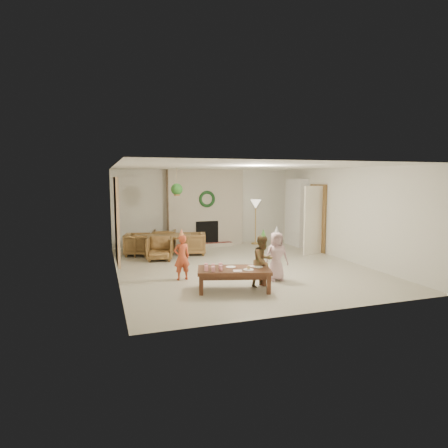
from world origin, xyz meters
name	(u,v)px	position (x,y,z in m)	size (l,w,h in m)	color
floor	(240,267)	(0.00, 0.00, 0.00)	(7.00, 7.00, 0.00)	#B7B29E
ceiling	(241,167)	(0.00, 0.00, 2.50)	(7.00, 7.00, 0.00)	white
wall_back	(204,207)	(0.00, 3.50, 1.25)	(7.00, 7.00, 0.00)	silver
wall_front	(317,238)	(0.00, -3.50, 1.25)	(7.00, 7.00, 0.00)	silver
wall_left	(115,222)	(-3.00, 0.00, 1.25)	(7.00, 7.00, 0.00)	silver
wall_right	(343,214)	(3.00, 0.00, 1.25)	(7.00, 7.00, 0.00)	silver
fireplace_mass	(205,208)	(0.00, 3.30, 1.25)	(2.50, 0.40, 2.50)	#5B3118
fireplace_hearth	(208,245)	(0.00, 2.95, 0.06)	(1.60, 0.30, 0.12)	maroon
fireplace_firebox	(207,232)	(0.00, 3.12, 0.45)	(0.75, 0.12, 0.75)	black
fireplace_wreath	(207,199)	(0.00, 3.07, 1.55)	(0.54, 0.54, 0.10)	#15381A
floor_lamp_base	(255,243)	(1.68, 3.00, 0.02)	(0.28, 0.28, 0.03)	gold
floor_lamp_post	(255,223)	(1.68, 3.00, 0.70)	(0.03, 0.03, 1.36)	gold
floor_lamp_shade	(256,204)	(1.68, 3.00, 1.36)	(0.36, 0.36, 0.30)	beige
bookshelf_carcass	(296,212)	(2.84, 2.30, 1.10)	(0.30, 1.00, 2.20)	white
bookshelf_shelf_a	(295,232)	(2.82, 2.30, 0.45)	(0.30, 0.92, 0.03)	white
bookshelf_shelf_b	(296,220)	(2.82, 2.30, 0.85)	(0.30, 0.92, 0.03)	white
bookshelf_shelf_c	(296,208)	(2.82, 2.30, 1.25)	(0.30, 0.92, 0.03)	white
bookshelf_shelf_d	(296,196)	(2.82, 2.30, 1.65)	(0.30, 0.92, 0.03)	white
books_row_lower	(297,228)	(2.80, 2.15, 0.59)	(0.20, 0.40, 0.24)	maroon
books_row_mid	(294,216)	(2.80, 2.35, 0.99)	(0.20, 0.44, 0.24)	navy
books_row_upper	(297,204)	(2.80, 2.20, 1.38)	(0.20, 0.36, 0.22)	gold
door_frame	(318,218)	(2.96, 1.20, 1.02)	(0.05, 0.86, 2.04)	brown
door_leaf	(313,220)	(2.58, 0.82, 1.00)	(0.05, 0.80, 2.00)	beige
curtain_panel	(117,221)	(-2.96, 0.20, 1.25)	(0.06, 1.20, 2.00)	beige
dining_table	(162,245)	(-1.63, 2.11, 0.29)	(1.64, 0.92, 0.58)	brown
dining_chair_near	(160,249)	(-1.80, 1.41, 0.32)	(0.68, 0.70, 0.64)	brown
dining_chair_far	(164,240)	(-1.46, 2.81, 0.32)	(0.68, 0.70, 0.64)	brown
dining_chair_left	(137,244)	(-2.33, 2.28, 0.32)	(0.68, 0.70, 0.64)	brown
dining_chair_right	(193,244)	(-0.75, 1.89, 0.32)	(0.68, 0.70, 0.64)	brown
hanging_plant_cord	(177,181)	(-1.30, 1.50, 2.15)	(0.01, 0.01, 0.70)	tan
hanging_plant_pot	(177,194)	(-1.30, 1.50, 1.80)	(0.16, 0.16, 0.12)	#996531
hanging_plant_foliage	(177,189)	(-1.30, 1.50, 1.92)	(0.32, 0.32, 0.32)	#1F541C
coffee_table_top	(234,270)	(-0.84, -1.88, 0.41)	(1.43, 0.72, 0.07)	#512D1B
coffee_table_apron	(234,274)	(-0.84, -1.88, 0.33)	(1.32, 0.61, 0.09)	#512D1B
coffee_leg_fl	(201,286)	(-1.54, -1.99, 0.19)	(0.08, 0.08, 0.37)	#512D1B
coffee_leg_fr	(269,285)	(-0.29, -2.34, 0.19)	(0.08, 0.08, 0.37)	#512D1B
coffee_leg_bl	(202,278)	(-1.39, -1.42, 0.19)	(0.08, 0.08, 0.37)	#512D1B
coffee_leg_br	(264,277)	(-0.14, -1.77, 0.19)	(0.08, 0.08, 0.37)	#512D1B
cup_a	(206,268)	(-1.42, -1.89, 0.49)	(0.08, 0.08, 0.10)	white
cup_b	(206,266)	(-1.36, -1.68, 0.49)	(0.08, 0.08, 0.10)	white
cup_c	(213,269)	(-1.30, -1.98, 0.49)	(0.08, 0.08, 0.10)	white
cup_d	(213,266)	(-1.24, -1.77, 0.49)	(0.08, 0.08, 0.10)	white
cup_e	(221,268)	(-1.13, -1.94, 0.49)	(0.08, 0.08, 0.10)	white
cup_f	(221,265)	(-1.07, -1.72, 0.49)	(0.08, 0.08, 0.10)	white
plate_a	(231,267)	(-0.86, -1.74, 0.44)	(0.20, 0.20, 0.01)	white
plate_b	(248,270)	(-0.61, -2.06, 0.44)	(0.20, 0.20, 0.01)	white
plate_c	(258,267)	(-0.33, -1.91, 0.44)	(0.20, 0.20, 0.01)	white
food_scoop	(248,267)	(-0.61, -2.06, 0.49)	(0.08, 0.08, 0.08)	tan
napkin_left	(238,271)	(-0.84, -2.09, 0.44)	(0.17, 0.17, 0.01)	#FFBBC7
napkin_right	(252,266)	(-0.42, -1.79, 0.44)	(0.17, 0.17, 0.01)	#FFBBC7
child_red	(182,257)	(-1.66, -0.78, 0.50)	(0.36, 0.24, 1.00)	#C24929
party_hat_red	(181,233)	(-1.66, -0.78, 1.04)	(0.14, 0.14, 0.19)	#EFC84F
child_plaid	(263,261)	(-0.18, -1.81, 0.53)	(0.52, 0.40, 1.07)	brown
party_hat_plaid	(263,233)	(-0.18, -1.81, 1.11)	(0.13, 0.13, 0.17)	#53AB49
child_pink	(276,256)	(0.29, -1.45, 0.53)	(0.52, 0.34, 1.07)	beige
party_hat_pink	(277,230)	(0.29, -1.45, 1.11)	(0.14, 0.14, 0.19)	#BBBDC3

